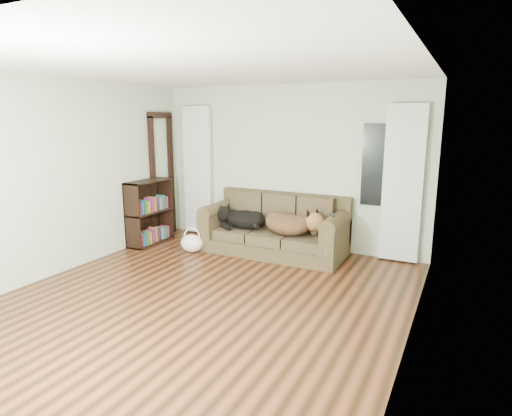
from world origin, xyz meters
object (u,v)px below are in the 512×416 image
at_px(dog_shepherd, 290,225).
at_px(bookshelf, 149,214).
at_px(sofa, 273,225).
at_px(dog_black_lab, 243,220).
at_px(tote_bag, 192,242).

height_order(dog_shepherd, bookshelf, bookshelf).
xyz_separation_m(sofa, dog_black_lab, (-0.52, -0.03, 0.03)).
xyz_separation_m(dog_black_lab, bookshelf, (-1.56, -0.41, 0.02)).
relative_size(sofa, dog_black_lab, 3.25).
distance_m(tote_bag, bookshelf, 0.98).
xyz_separation_m(sofa, bookshelf, (-2.08, -0.44, 0.05)).
xyz_separation_m(sofa, dog_shepherd, (0.30, -0.05, 0.04)).
bearing_deg(bookshelf, sofa, 11.61).
relative_size(dog_shepherd, tote_bag, 2.07).
height_order(sofa, tote_bag, sofa).
relative_size(dog_black_lab, tote_bag, 1.80).
relative_size(sofa, dog_shepherd, 2.82).
relative_size(dog_black_lab, bookshelf, 0.64).
distance_m(dog_shepherd, bookshelf, 2.41).
xyz_separation_m(dog_black_lab, dog_shepherd, (0.82, -0.02, 0.01)).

